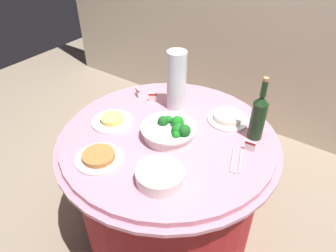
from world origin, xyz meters
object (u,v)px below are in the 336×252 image
(plate_stack, at_px, (160,176))
(food_plate_peanuts, at_px, (99,157))
(food_plate_noodles, at_px, (112,120))
(decorative_fruit_vase, at_px, (176,84))
(wine_bottle, at_px, (258,116))
(broccoli_bowl, at_px, (170,130))
(food_plate_rice, at_px, (228,118))
(serving_tongs, at_px, (236,162))
(label_placard_front, at_px, (137,92))
(label_placard_mid, at_px, (153,97))
(label_placard_rear, at_px, (250,146))

(plate_stack, relative_size, food_plate_peanuts, 0.95)
(food_plate_noodles, bearing_deg, decorative_fruit_vase, 59.70)
(wine_bottle, height_order, food_plate_noodles, wine_bottle)
(broccoli_bowl, bearing_deg, food_plate_rice, 59.17)
(food_plate_peanuts, bearing_deg, serving_tongs, 33.38)
(food_plate_rice, bearing_deg, label_placard_front, -171.95)
(wine_bottle, height_order, serving_tongs, wine_bottle)
(wine_bottle, height_order, food_plate_peanuts, wine_bottle)
(plate_stack, height_order, label_placard_front, plate_stack)
(wine_bottle, xyz_separation_m, label_placard_mid, (-0.63, -0.02, -0.10))
(food_plate_peanuts, xyz_separation_m, food_plate_rice, (0.35, 0.63, 0.00))
(wine_bottle, relative_size, food_plate_peanuts, 1.53)
(food_plate_peanuts, xyz_separation_m, label_placard_mid, (-0.11, 0.56, 0.02))
(decorative_fruit_vase, relative_size, label_placard_mid, 6.18)
(broccoli_bowl, height_order, food_plate_peanuts, broccoli_bowl)
(food_plate_peanuts, relative_size, food_plate_rice, 1.00)
(broccoli_bowl, height_order, food_plate_noodles, broccoli_bowl)
(food_plate_peanuts, xyz_separation_m, label_placard_front, (-0.22, 0.55, 0.02))
(label_placard_front, xyz_separation_m, label_placard_rear, (0.77, -0.09, 0.00))
(food_plate_rice, relative_size, label_placard_front, 4.00)
(decorative_fruit_vase, bearing_deg, label_placard_front, -171.61)
(plate_stack, bearing_deg, food_plate_peanuts, -169.95)
(food_plate_noodles, height_order, food_plate_rice, food_plate_rice)
(broccoli_bowl, bearing_deg, wine_bottle, 35.16)
(wine_bottle, height_order, food_plate_rice, wine_bottle)
(food_plate_rice, distance_m, label_placard_rear, 0.26)
(label_placard_front, distance_m, label_placard_mid, 0.11)
(broccoli_bowl, xyz_separation_m, serving_tongs, (0.36, 0.02, -0.04))
(broccoli_bowl, height_order, wine_bottle, wine_bottle)
(broccoli_bowl, height_order, label_placard_front, broccoli_bowl)
(label_placard_front, bearing_deg, food_plate_rice, 8.05)
(plate_stack, distance_m, wine_bottle, 0.57)
(food_plate_rice, xyz_separation_m, label_placard_mid, (-0.46, -0.07, 0.01))
(food_plate_noodles, bearing_deg, label_placard_rear, 16.41)
(wine_bottle, xyz_separation_m, food_plate_noodles, (-0.68, -0.32, -0.12))
(label_placard_rear, bearing_deg, plate_stack, -120.08)
(food_plate_noodles, height_order, label_placard_rear, label_placard_rear)
(food_plate_noodles, xyz_separation_m, label_placard_mid, (0.05, 0.30, 0.02))
(serving_tongs, relative_size, food_plate_peanuts, 0.75)
(serving_tongs, height_order, food_plate_noodles, food_plate_noodles)
(food_plate_peanuts, bearing_deg, label_placard_mid, 101.05)
(label_placard_rear, bearing_deg, decorative_fruit_vase, 166.14)
(food_plate_peanuts, bearing_deg, plate_stack, 10.05)
(wine_bottle, height_order, label_placard_front, wine_bottle)
(broccoli_bowl, relative_size, wine_bottle, 0.83)
(label_placard_mid, distance_m, label_placard_rear, 0.66)
(decorative_fruit_vase, height_order, label_placard_front, decorative_fruit_vase)
(food_plate_rice, xyz_separation_m, label_placard_rear, (0.19, -0.17, 0.01))
(plate_stack, relative_size, serving_tongs, 1.27)
(wine_bottle, xyz_separation_m, serving_tongs, (0.01, -0.23, -0.12))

